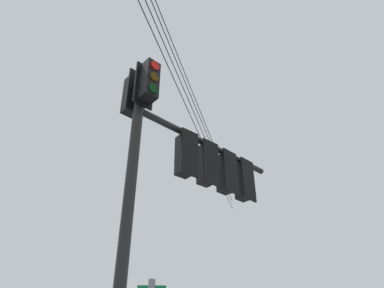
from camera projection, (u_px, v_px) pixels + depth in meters
The scene contains 2 objects.
signal_mast_assembly at pixel (179, 168), 6.80m from camera, with size 3.98×1.78×7.25m.
overhead_wire_span at pixel (163, 37), 9.29m from camera, with size 14.80×18.47×1.54m.
Camera 1 is at (1.05, 5.05, 2.10)m, focal length 32.02 mm.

